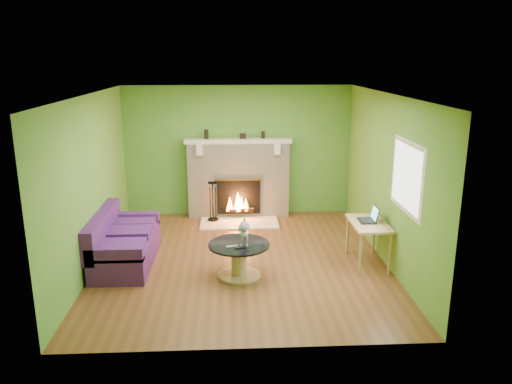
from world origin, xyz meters
TOP-DOWN VIEW (x-y plane):
  - floor at (0.00, 0.00)m, footprint 5.00×5.00m
  - ceiling at (0.00, 0.00)m, footprint 5.00×5.00m
  - wall_back at (0.00, 2.50)m, footprint 5.00×0.00m
  - wall_front at (0.00, -2.50)m, footprint 5.00×0.00m
  - wall_left at (-2.25, 0.00)m, footprint 0.00×5.00m
  - wall_right at (2.25, 0.00)m, footprint 0.00×5.00m
  - window_frame at (2.24, -0.90)m, footprint 0.00×1.20m
  - window_pane at (2.23, -0.90)m, footprint 0.00×1.06m
  - fireplace at (0.00, 2.32)m, footprint 2.10×0.46m
  - hearth at (0.00, 1.80)m, footprint 1.50×0.75m
  - mantel at (0.00, 2.30)m, footprint 2.10×0.28m
  - sofa at (-1.86, 0.03)m, footprint 0.85×1.79m
  - coffee_table at (-0.05, -0.60)m, footprint 0.90×0.90m
  - desk at (1.95, -0.24)m, footprint 0.53×0.92m
  - cat at (0.03, -0.55)m, footprint 0.25×0.60m
  - remote_silver at (-0.15, -0.72)m, footprint 0.18×0.08m
  - remote_black at (-0.03, -0.78)m, footprint 0.17×0.07m
  - laptop at (1.93, -0.19)m, footprint 0.28×0.32m
  - fire_tools at (-0.51, 1.95)m, footprint 0.21×0.21m
  - mantel_vase_left at (-0.62, 2.33)m, footprint 0.08×0.08m
  - mantel_vase_right at (0.49, 2.33)m, footprint 0.07×0.07m
  - mantel_box at (0.09, 2.33)m, footprint 0.12×0.08m

SIDE VIEW (x-z plane):
  - floor at x=0.00m, z-range 0.00..0.00m
  - hearth at x=0.00m, z-range 0.00..0.03m
  - coffee_table at x=-0.05m, z-range 0.04..0.55m
  - sofa at x=-1.86m, z-range -0.09..0.71m
  - fire_tools at x=-0.51m, z-range 0.03..0.82m
  - remote_black at x=-0.03m, z-range 0.51..0.52m
  - remote_silver at x=-0.15m, z-range 0.51..0.52m
  - desk at x=1.95m, z-range 0.26..0.93m
  - cat at x=0.03m, z-range 0.51..0.87m
  - fireplace at x=0.00m, z-range -0.02..1.56m
  - laptop at x=1.93m, z-range 0.68..0.91m
  - wall_back at x=0.00m, z-range -1.20..3.80m
  - wall_front at x=0.00m, z-range -1.20..3.80m
  - wall_left at x=-2.25m, z-range -1.20..3.80m
  - wall_right at x=2.25m, z-range -1.20..3.80m
  - mantel at x=0.00m, z-range 1.50..1.58m
  - window_frame at x=2.24m, z-range 0.95..2.15m
  - window_pane at x=2.23m, z-range 1.02..2.08m
  - mantel_box at x=0.09m, z-range 1.58..1.68m
  - mantel_vase_right at x=0.49m, z-range 1.58..1.72m
  - mantel_vase_left at x=-0.62m, z-range 1.58..1.76m
  - ceiling at x=0.00m, z-range 2.60..2.60m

